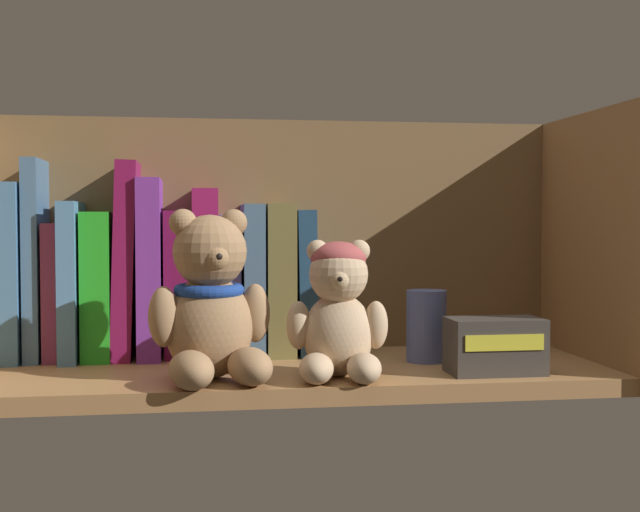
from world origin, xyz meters
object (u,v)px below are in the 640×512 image
(book_4, at_px, (100,285))
(book_5, at_px, (127,260))
(book_6, at_px, (151,268))
(small_product_box, at_px, (495,346))
(book_0, at_px, (14,272))
(book_9, at_px, (230,285))
(book_12, at_px, (303,281))
(book_10, at_px, (252,279))
(book_3, at_px, (75,280))
(book_7, at_px, (178,283))
(pillar_candle, at_px, (426,326))
(book_2, at_px, (56,291))
(book_1, at_px, (38,260))
(book_8, at_px, (205,272))
(teddy_bear_smaller, at_px, (339,312))
(book_11, at_px, (278,279))
(teddy_bear_larger, at_px, (211,307))

(book_4, height_order, book_5, book_5)
(book_6, height_order, small_product_box, book_6)
(book_6, bearing_deg, small_product_box, -25.29)
(book_0, xyz_separation_m, book_9, (0.27, 0.00, -0.02))
(book_12, xyz_separation_m, small_product_box, (0.19, -0.18, -0.06))
(book_0, distance_m, book_12, 0.36)
(book_10, xyz_separation_m, small_product_box, (0.26, -0.18, -0.06))
(book_3, height_order, small_product_box, book_3)
(book_4, height_order, book_6, book_6)
(book_6, distance_m, book_7, 0.04)
(book_3, distance_m, book_4, 0.03)
(pillar_candle, bearing_deg, book_7, 162.56)
(book_4, xyz_separation_m, book_12, (0.26, 0.00, 0.00))
(book_0, height_order, book_2, book_0)
(book_1, bearing_deg, book_8, -0.00)
(book_4, xyz_separation_m, teddy_bear_smaller, (0.27, -0.18, -0.02))
(book_2, xyz_separation_m, book_6, (0.12, -0.00, 0.03))
(book_0, distance_m, book_5, 0.14)
(book_3, xyz_separation_m, book_9, (0.19, 0.00, -0.01))
(book_6, xyz_separation_m, small_product_box, (0.39, -0.18, -0.08))
(book_10, relative_size, book_11, 1.00)
(book_0, height_order, teddy_bear_smaller, book_0)
(book_12, xyz_separation_m, pillar_candle, (0.14, -0.09, -0.05))
(teddy_bear_larger, bearing_deg, book_5, 120.30)
(book_4, distance_m, small_product_box, 0.49)
(book_4, relative_size, book_6, 0.82)
(book_3, bearing_deg, book_10, 0.00)
(book_7, xyz_separation_m, teddy_bear_smaller, (0.18, -0.18, -0.02))
(book_11, bearing_deg, teddy_bear_smaller, -74.98)
(teddy_bear_smaller, bearing_deg, book_12, 94.99)
(book_1, distance_m, teddy_bear_smaller, 0.39)
(book_3, distance_m, book_5, 0.07)
(book_2, xyz_separation_m, book_9, (0.22, -0.00, 0.01))
(book_1, relative_size, pillar_candle, 2.83)
(book_0, xyz_separation_m, book_8, (0.23, 0.00, -0.00))
(book_6, distance_m, book_8, 0.07)
(book_7, xyz_separation_m, teddy_bear_larger, (0.04, -0.17, -0.01))
(book_0, height_order, small_product_box, book_0)
(book_2, height_order, book_3, book_3)
(book_9, height_order, small_product_box, book_9)
(book_2, relative_size, book_5, 0.69)
(book_8, bearing_deg, book_12, 0.00)
(book_7, bearing_deg, book_4, 180.00)
(book_2, distance_m, book_3, 0.03)
(teddy_bear_larger, bearing_deg, small_product_box, -1.45)
(book_2, bearing_deg, book_1, -180.00)
(book_6, bearing_deg, teddy_bear_larger, -67.49)
(book_10, distance_m, book_12, 0.07)
(book_9, bearing_deg, book_8, 180.00)
(book_0, xyz_separation_m, book_4, (0.10, 0.00, -0.02))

